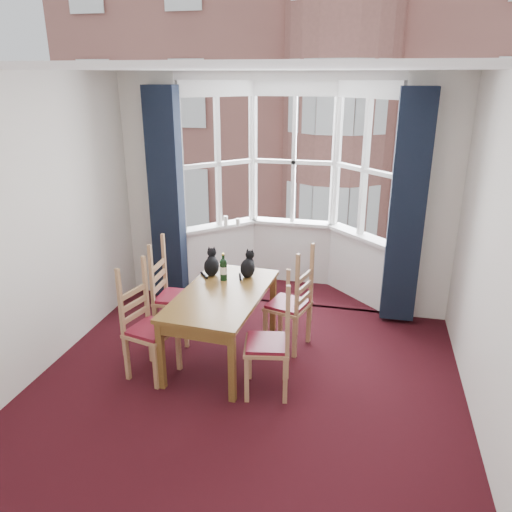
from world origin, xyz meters
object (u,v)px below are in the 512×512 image
(chair_right_far, at_px, (296,308))
(chair_left_near, at_px, (144,329))
(candle_tall, at_px, (226,221))
(wine_bottle, at_px, (223,268))
(candle_short, at_px, (238,222))
(chair_right_near, at_px, (277,346))
(chair_left_far, at_px, (168,298))
(cat_left, at_px, (212,265))
(cat_right, at_px, (248,266))
(dining_table, at_px, (222,300))

(chair_right_far, bearing_deg, chair_left_near, -149.65)
(chair_right_far, bearing_deg, candle_tall, 129.11)
(wine_bottle, height_order, candle_short, wine_bottle)
(chair_left_near, bearing_deg, chair_right_far, 30.35)
(chair_left_near, height_order, candle_short, candle_short)
(chair_right_near, xyz_separation_m, wine_bottle, (-0.73, 0.79, 0.38))
(chair_right_near, height_order, wine_bottle, wine_bottle)
(chair_left_far, xyz_separation_m, candle_tall, (0.22, 1.52, 0.46))
(chair_right_far, height_order, wine_bottle, wine_bottle)
(chair_right_far, relative_size, candle_tall, 7.41)
(chair_left_far, relative_size, chair_right_far, 1.00)
(wine_bottle, distance_m, candle_short, 1.51)
(chair_left_far, bearing_deg, cat_left, 19.62)
(chair_left_near, xyz_separation_m, chair_left_far, (-0.05, 0.71, 0.00))
(wine_bottle, relative_size, candle_tall, 2.40)
(chair_right_far, relative_size, cat_right, 3.06)
(chair_left_near, bearing_deg, candle_tall, 85.58)
(dining_table, relative_size, chair_left_far, 1.66)
(dining_table, relative_size, cat_right, 5.09)
(cat_right, relative_size, wine_bottle, 1.01)
(cat_left, relative_size, cat_right, 1.03)
(chair_left_near, xyz_separation_m, chair_right_far, (1.35, 0.79, 0.00))
(chair_left_far, relative_size, candle_short, 9.95)
(dining_table, distance_m, candle_short, 1.86)
(dining_table, height_order, chair_left_far, chair_left_far)
(chair_right_near, relative_size, chair_right_far, 1.00)
(chair_right_far, bearing_deg, chair_left_far, -176.91)
(chair_left_far, height_order, cat_left, cat_left)
(dining_table, relative_size, candle_tall, 12.32)
(wine_bottle, height_order, candle_tall, wine_bottle)
(dining_table, distance_m, chair_left_near, 0.81)
(wine_bottle, relative_size, candle_short, 3.22)
(dining_table, xyz_separation_m, cat_right, (0.15, 0.47, 0.20))
(chair_left_near, relative_size, chair_right_near, 1.00)
(cat_left, bearing_deg, chair_right_far, -5.40)
(chair_right_near, relative_size, candle_short, 9.95)
(chair_right_near, bearing_deg, wine_bottle, 132.71)
(dining_table, height_order, wine_bottle, wine_bottle)
(cat_left, bearing_deg, cat_right, 6.61)
(dining_table, xyz_separation_m, chair_right_far, (0.70, 0.33, -0.17))
(dining_table, relative_size, chair_left_near, 1.66)
(dining_table, relative_size, chair_right_near, 1.66)
(chair_left_near, bearing_deg, chair_left_far, 94.00)
(chair_left_near, xyz_separation_m, candle_tall, (0.17, 2.23, 0.46))
(chair_left_far, xyz_separation_m, chair_right_near, (1.35, -0.73, 0.00))
(cat_left, height_order, candle_short, cat_left)
(candle_tall, bearing_deg, chair_right_far, -50.89)
(chair_right_far, distance_m, candle_short, 1.84)
(chair_left_near, bearing_deg, candle_short, 81.68)
(chair_left_near, relative_size, cat_left, 2.97)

